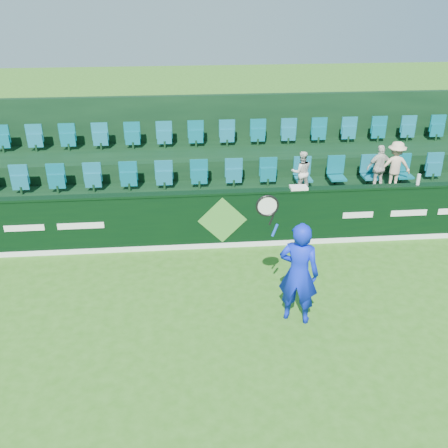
{
  "coord_description": "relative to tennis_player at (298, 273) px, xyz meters",
  "views": [
    {
      "loc": [
        -0.85,
        -6.05,
        5.57
      ],
      "look_at": [
        -0.06,
        2.8,
        1.15
      ],
      "focal_mm": 40.0,
      "sensor_mm": 36.0,
      "label": 1
    }
  ],
  "objects": [
    {
      "name": "ground",
      "position": [
        -1.08,
        -1.15,
        -0.98
      ],
      "size": [
        60.0,
        60.0,
        0.0
      ],
      "primitive_type": "plane",
      "color": "#2E6518",
      "rests_on": "ground"
    },
    {
      "name": "sponsor_hoarding",
      "position": [
        -1.08,
        2.85,
        -0.3
      ],
      "size": [
        16.0,
        0.25,
        1.35
      ],
      "color": "black",
      "rests_on": "ground"
    },
    {
      "name": "stand_tier_front",
      "position": [
        -1.08,
        3.95,
        -0.58
      ],
      "size": [
        16.0,
        2.0,
        0.8
      ],
      "primitive_type": "cube",
      "color": "black",
      "rests_on": "ground"
    },
    {
      "name": "stand_tier_back",
      "position": [
        -1.08,
        5.85,
        -0.33
      ],
      "size": [
        16.0,
        1.8,
        1.3
      ],
      "primitive_type": "cube",
      "color": "black",
      "rests_on": "ground"
    },
    {
      "name": "stand_rear",
      "position": [
        -1.08,
        6.29,
        0.24
      ],
      "size": [
        16.0,
        4.1,
        2.6
      ],
      "color": "black",
      "rests_on": "ground"
    },
    {
      "name": "seat_row_front",
      "position": [
        -1.08,
        4.35,
        0.12
      ],
      "size": [
        13.5,
        0.5,
        0.6
      ],
      "primitive_type": "cube",
      "color": "#126277",
      "rests_on": "stand_tier_front"
    },
    {
      "name": "seat_row_back",
      "position": [
        -1.08,
        6.15,
        0.62
      ],
      "size": [
        13.5,
        0.5,
        0.6
      ],
      "primitive_type": "cube",
      "color": "#126277",
      "rests_on": "stand_tier_back"
    },
    {
      "name": "tennis_player",
      "position": [
        0.0,
        0.0,
        0.0
      ],
      "size": [
        1.27,
        0.7,
        2.55
      ],
      "color": "#0C21D6",
      "rests_on": "ground"
    },
    {
      "name": "spectator_left",
      "position": [
        0.95,
        3.97,
        0.34
      ],
      "size": [
        0.51,
        0.4,
        1.04
      ],
      "primitive_type": "imported",
      "rotation": [
        0.0,
        0.0,
        3.16
      ],
      "color": "silver",
      "rests_on": "stand_tier_front"
    },
    {
      "name": "spectator_middle",
      "position": [
        2.89,
        3.97,
        0.39
      ],
      "size": [
        0.69,
        0.36,
        1.14
      ],
      "primitive_type": "imported",
      "rotation": [
        0.0,
        0.0,
        3.26
      ],
      "color": "beige",
      "rests_on": "stand_tier_front"
    },
    {
      "name": "spectator_right",
      "position": [
        3.28,
        3.97,
        0.43
      ],
      "size": [
        0.84,
        0.56,
        1.21
      ],
      "primitive_type": "imported",
      "rotation": [
        0.0,
        0.0,
        3.0
      ],
      "color": "beige",
      "rests_on": "stand_tier_front"
    },
    {
      "name": "towel",
      "position": [
        0.62,
        2.85,
        0.4
      ],
      "size": [
        0.38,
        0.25,
        0.06
      ],
      "primitive_type": "cube",
      "color": "white",
      "rests_on": "sponsor_hoarding"
    },
    {
      "name": "drinks_bottle",
      "position": [
        3.36,
        2.85,
        0.5
      ],
      "size": [
        0.08,
        0.08,
        0.25
      ],
      "primitive_type": "cylinder",
      "color": "silver",
      "rests_on": "sponsor_hoarding"
    }
  ]
}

